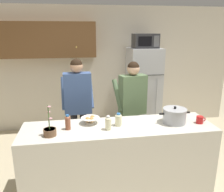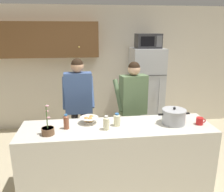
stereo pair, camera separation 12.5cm
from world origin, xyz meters
The scene contains 14 objects.
ground_plane centered at (0.00, 0.00, 0.00)m, with size 14.00×14.00×0.00m, color #C6B793.
back_wall_unit centered at (-0.26, 2.25, 1.43)m, with size 6.00×0.48×2.60m.
kitchen_island centered at (0.00, 0.00, 0.46)m, with size 2.48×0.68×0.92m, color silver.
refrigerator centered at (0.88, 1.85, 0.88)m, with size 0.64×0.68×1.76m.
microwave centered at (0.88, 1.83, 1.90)m, with size 0.48×0.37×0.28m.
person_near_pot centered at (-0.50, 0.87, 1.06)m, with size 0.52×0.43×1.69m.
person_by_sink centered at (0.36, 0.75, 1.03)m, with size 0.57×0.49×1.65m.
cooking_pot centered at (0.75, 0.00, 1.02)m, with size 0.42×0.31×0.23m.
coffee_mug centered at (1.08, -0.07, 0.97)m, with size 0.13×0.09×0.10m.
bread_bowl centered at (-0.36, 0.16, 0.97)m, with size 0.25×0.25×0.10m.
bottle_near_edge centered at (-0.64, 0.01, 1.01)m, with size 0.07×0.07×0.19m.
bottle_mid_counter centered at (-0.15, -0.08, 1.01)m, with size 0.08×0.08×0.18m.
bottle_far_corner centered at (0.00, 0.03, 1.00)m, with size 0.09×0.09×0.17m.
potted_orchid centered at (-0.85, -0.14, 0.98)m, with size 0.15×0.15×0.38m.
Camera 1 is at (-0.53, -2.71, 2.12)m, focal length 37.16 mm.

